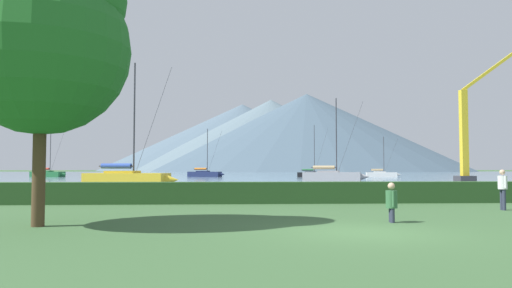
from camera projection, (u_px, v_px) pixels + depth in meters
The scene contains 16 objects.
ground_plane at pixel (364, 233), 12.85m from camera, with size 1000.00×1000.00×0.00m, color #385B33.
harbor_water at pixel (238, 174), 149.42m from camera, with size 320.00×246.00×0.00m, color slate.
hedge_line at pixel (300, 192), 23.84m from camera, with size 80.00×1.20×1.04m, color #284C23.
sailboat_slip_0 at pixel (333, 176), 65.28m from camera, with size 8.92×4.78×11.19m.
sailboat_slip_2 at pixel (312, 174), 97.32m from camera, with size 6.91×2.70×10.43m.
sailboat_slip_4 at pixel (128, 178), 46.56m from camera, with size 9.37×4.54×11.91m.
sailboat_slip_5 at pixel (205, 174), 98.70m from camera, with size 7.79×4.45×9.79m.
sailboat_slip_6 at pixel (382, 174), 96.80m from camera, with size 6.96×3.10×8.06m.
sailboat_slip_7 at pixel (48, 174), 98.21m from camera, with size 7.91×4.26×9.63m.
person_seated_viewer at pixel (392, 201), 15.26m from camera, with size 0.36×0.57×1.25m.
person_standing_walker at pixel (503, 186), 19.79m from camera, with size 0.36×0.57×1.65m.
park_tree at pixel (48, 37), 14.47m from camera, with size 5.19×5.19×8.53m.
dock_crane at pixel (467, 139), 59.83m from camera, with size 8.76×2.00×17.01m.
distant_hill_west_ridge at pixel (271, 135), 330.45m from camera, with size 185.33×185.33×48.60m, color slate.
distant_hill_central_peak at pixel (242, 137), 377.28m from camera, with size 216.17×216.17×51.63m, color #4C6070.
distant_hill_east_ridge at pixel (307, 132), 309.79m from camera, with size 199.39×199.39×49.40m, color #425666.
Camera 1 is at (-3.63, -12.75, 1.69)m, focal length 34.13 mm.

